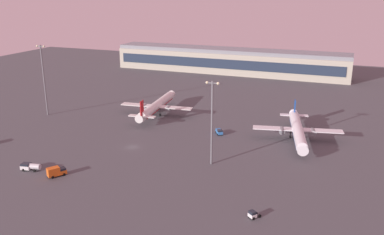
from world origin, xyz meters
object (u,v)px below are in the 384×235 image
at_px(pushback_tug, 253,214).
at_px(airplane_near_gate, 297,130).
at_px(apron_light_west, 44,77).
at_px(apron_light_east, 212,118).
at_px(fuel_truck, 30,166).
at_px(airplane_mid_apron, 157,106).
at_px(maintenance_van, 219,132).
at_px(catering_truck, 56,171).

bearing_deg(pushback_tug, airplane_near_gate, -54.97).
bearing_deg(apron_light_west, apron_light_east, -16.02).
relative_size(airplane_near_gate, fuel_truck, 6.54).
bearing_deg(airplane_near_gate, airplane_mid_apron, -21.33).
height_order(maintenance_van, apron_light_west, apron_light_west).
height_order(airplane_mid_apron, apron_light_east, apron_light_east).
bearing_deg(airplane_mid_apron, apron_light_west, -164.07).
xyz_separation_m(airplane_near_gate, maintenance_van, (-29.65, -4.64, -3.03)).
bearing_deg(catering_truck, apron_light_west, 164.74).
xyz_separation_m(fuel_truck, apron_light_west, (-35.50, 50.94, 16.51)).
bearing_deg(catering_truck, airplane_near_gate, 75.19).
xyz_separation_m(airplane_mid_apron, pushback_tug, (61.72, -71.86, -3.13)).
distance_m(airplane_mid_apron, catering_truck, 69.96).
relative_size(catering_truck, apron_light_east, 0.22).
bearing_deg(catering_truck, fuel_truck, -149.79).
distance_m(airplane_mid_apron, fuel_truck, 70.36).
bearing_deg(apron_light_west, maintenance_van, 2.24).
bearing_deg(pushback_tug, airplane_mid_apron, -11.66).
xyz_separation_m(maintenance_van, catering_truck, (-35.45, -54.62, 0.40)).
bearing_deg(catering_truck, airplane_mid_apron, 122.43).
xyz_separation_m(fuel_truck, catering_truck, (10.60, -0.49, 0.21)).
bearing_deg(fuel_truck, catering_truck, -104.06).
distance_m(maintenance_van, catering_truck, 65.12).
relative_size(airplane_mid_apron, catering_truck, 7.20).
bearing_deg(maintenance_van, fuel_truck, 16.12).
bearing_deg(airplane_mid_apron, airplane_near_gate, -15.03).
distance_m(pushback_tug, apron_light_east, 37.90).
distance_m(maintenance_van, apron_light_east, 32.58).
distance_m(airplane_near_gate, catering_truck, 88.08).
bearing_deg(catering_truck, apron_light_east, 65.04).
distance_m(airplane_near_gate, airplane_mid_apron, 65.43).
xyz_separation_m(maintenance_van, pushback_tug, (26.81, -56.58, -0.11)).
relative_size(airplane_near_gate, apron_light_west, 1.35).
distance_m(maintenance_van, pushback_tug, 62.61).
bearing_deg(maintenance_van, airplane_near_gate, 155.40).
height_order(catering_truck, apron_light_east, apron_light_east).
distance_m(airplane_near_gate, maintenance_van, 30.17).
relative_size(airplane_mid_apron, maintenance_van, 9.56).
relative_size(airplane_mid_apron, pushback_tug, 12.26).
bearing_deg(apron_light_east, catering_truck, -147.83).
bearing_deg(pushback_tug, apron_light_east, -16.20).
height_order(airplane_near_gate, apron_light_east, apron_light_east).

